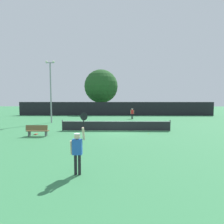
{
  "coord_description": "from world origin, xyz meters",
  "views": [
    {
      "loc": [
        -0.07,
        -17.09,
        3.06
      ],
      "look_at": [
        -0.48,
        5.34,
        1.46
      ],
      "focal_mm": 28.47,
      "sensor_mm": 36.0,
      "label": 1
    }
  ],
  "objects_px": {
    "tennis_ball": "(148,134)",
    "spare_racket": "(36,134)",
    "light_pole": "(51,88)",
    "parked_car_far": "(143,110)",
    "parked_car_near": "(104,109)",
    "player_serving": "(78,147)",
    "large_tree": "(101,86)",
    "parked_car_mid": "(127,110)",
    "courtside_bench": "(37,131)",
    "player_receiving": "(132,113)"
  },
  "relations": [
    {
      "from": "tennis_ball",
      "to": "parked_car_far",
      "type": "distance_m",
      "value": 24.37
    },
    {
      "from": "player_receiving",
      "to": "courtside_bench",
      "type": "height_order",
      "value": "player_receiving"
    },
    {
      "from": "spare_racket",
      "to": "light_pole",
      "type": "bearing_deg",
      "value": 100.46
    },
    {
      "from": "spare_racket",
      "to": "light_pole",
      "type": "relative_size",
      "value": 0.06
    },
    {
      "from": "player_receiving",
      "to": "light_pole",
      "type": "distance_m",
      "value": 12.43
    },
    {
      "from": "tennis_ball",
      "to": "spare_racket",
      "type": "height_order",
      "value": "tennis_ball"
    },
    {
      "from": "player_receiving",
      "to": "spare_racket",
      "type": "distance_m",
      "value": 15.61
    },
    {
      "from": "spare_racket",
      "to": "player_serving",
      "type": "bearing_deg",
      "value": -56.66
    },
    {
      "from": "tennis_ball",
      "to": "parked_car_near",
      "type": "xyz_separation_m",
      "value": [
        -5.62,
        26.63,
        0.74
      ]
    },
    {
      "from": "parked_car_near",
      "to": "parked_car_far",
      "type": "relative_size",
      "value": 1.0
    },
    {
      "from": "player_receiving",
      "to": "large_tree",
      "type": "distance_m",
      "value": 14.19
    },
    {
      "from": "spare_racket",
      "to": "parked_car_far",
      "type": "height_order",
      "value": "parked_car_far"
    },
    {
      "from": "tennis_ball",
      "to": "parked_car_near",
      "type": "distance_m",
      "value": 27.22
    },
    {
      "from": "spare_racket",
      "to": "parked_car_far",
      "type": "relative_size",
      "value": 0.12
    },
    {
      "from": "light_pole",
      "to": "parked_car_mid",
      "type": "bearing_deg",
      "value": 55.65
    },
    {
      "from": "parked_car_mid",
      "to": "parked_car_near",
      "type": "bearing_deg",
      "value": 150.29
    },
    {
      "from": "spare_racket",
      "to": "parked_car_near",
      "type": "xyz_separation_m",
      "value": [
        4.24,
        26.94,
        0.76
      ]
    },
    {
      "from": "spare_racket",
      "to": "parked_car_near",
      "type": "relative_size",
      "value": 0.12
    },
    {
      "from": "courtside_bench",
      "to": "large_tree",
      "type": "bearing_deg",
      "value": 82.51
    },
    {
      "from": "spare_racket",
      "to": "light_pole",
      "type": "distance_m",
      "value": 9.07
    },
    {
      "from": "tennis_ball",
      "to": "parked_car_near",
      "type": "bearing_deg",
      "value": 101.93
    },
    {
      "from": "spare_racket",
      "to": "courtside_bench",
      "type": "relative_size",
      "value": 0.29
    },
    {
      "from": "large_tree",
      "to": "parked_car_far",
      "type": "relative_size",
      "value": 2.22
    },
    {
      "from": "large_tree",
      "to": "parked_car_near",
      "type": "height_order",
      "value": "large_tree"
    },
    {
      "from": "light_pole",
      "to": "courtside_bench",
      "type": "bearing_deg",
      "value": -77.37
    },
    {
      "from": "parked_car_near",
      "to": "spare_racket",
      "type": "bearing_deg",
      "value": -102.42
    },
    {
      "from": "large_tree",
      "to": "parked_car_mid",
      "type": "xyz_separation_m",
      "value": [
        5.76,
        -0.49,
        -5.14
      ]
    },
    {
      "from": "player_serving",
      "to": "parked_car_far",
      "type": "bearing_deg",
      "value": 76.71
    },
    {
      "from": "player_receiving",
      "to": "courtside_bench",
      "type": "relative_size",
      "value": 0.91
    },
    {
      "from": "player_serving",
      "to": "parked_car_mid",
      "type": "relative_size",
      "value": 0.6
    },
    {
      "from": "player_receiving",
      "to": "courtside_bench",
      "type": "distance_m",
      "value": 15.96
    },
    {
      "from": "light_pole",
      "to": "large_tree",
      "type": "distance_m",
      "value": 17.41
    },
    {
      "from": "spare_racket",
      "to": "large_tree",
      "type": "height_order",
      "value": "large_tree"
    },
    {
      "from": "player_serving",
      "to": "tennis_ball",
      "type": "bearing_deg",
      "value": 62.54
    },
    {
      "from": "player_receiving",
      "to": "parked_car_far",
      "type": "bearing_deg",
      "value": -106.33
    },
    {
      "from": "light_pole",
      "to": "player_receiving",
      "type": "bearing_deg",
      "value": 22.56
    },
    {
      "from": "light_pole",
      "to": "large_tree",
      "type": "height_order",
      "value": "large_tree"
    },
    {
      "from": "parked_car_far",
      "to": "courtside_bench",
      "type": "bearing_deg",
      "value": -120.45
    },
    {
      "from": "light_pole",
      "to": "parked_car_far",
      "type": "distance_m",
      "value": 22.51
    },
    {
      "from": "tennis_ball",
      "to": "light_pole",
      "type": "bearing_deg",
      "value": 146.75
    },
    {
      "from": "courtside_bench",
      "to": "parked_car_mid",
      "type": "distance_m",
      "value": 26.22
    },
    {
      "from": "tennis_ball",
      "to": "spare_racket",
      "type": "distance_m",
      "value": 9.87
    },
    {
      "from": "player_receiving",
      "to": "light_pole",
      "type": "height_order",
      "value": "light_pole"
    },
    {
      "from": "courtside_bench",
      "to": "light_pole",
      "type": "distance_m",
      "value": 9.66
    },
    {
      "from": "parked_car_far",
      "to": "parked_car_mid",
      "type": "bearing_deg",
      "value": -173.14
    },
    {
      "from": "parked_car_near",
      "to": "parked_car_mid",
      "type": "height_order",
      "value": "same"
    },
    {
      "from": "tennis_ball",
      "to": "light_pole",
      "type": "height_order",
      "value": "light_pole"
    },
    {
      "from": "parked_car_mid",
      "to": "parked_car_far",
      "type": "bearing_deg",
      "value": 11.83
    },
    {
      "from": "player_receiving",
      "to": "tennis_ball",
      "type": "distance_m",
      "value": 12.01
    },
    {
      "from": "tennis_ball",
      "to": "light_pole",
      "type": "xyz_separation_m",
      "value": [
        -11.29,
        7.4,
        4.53
      ]
    }
  ]
}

